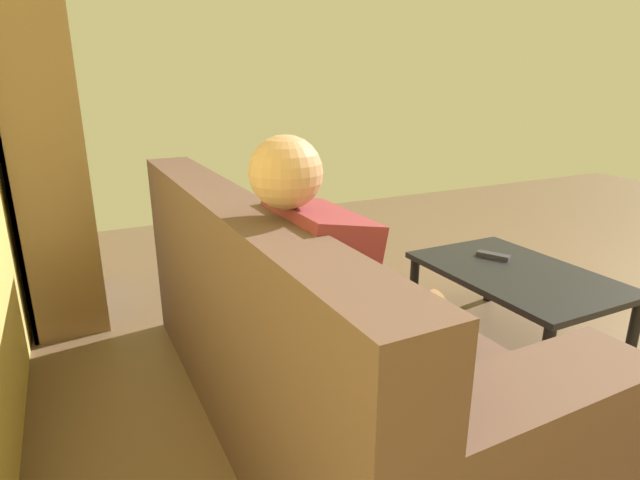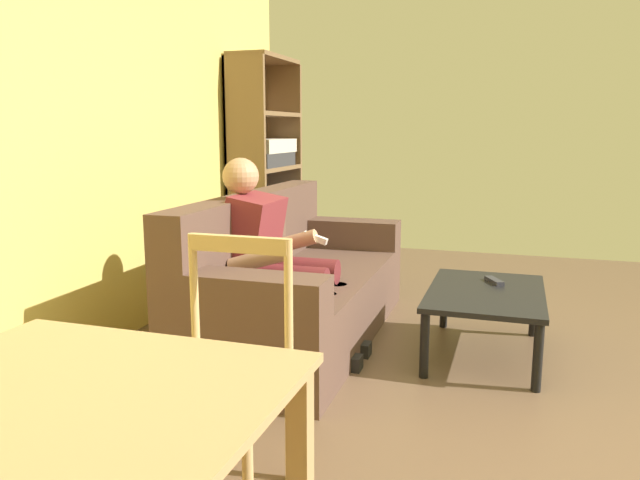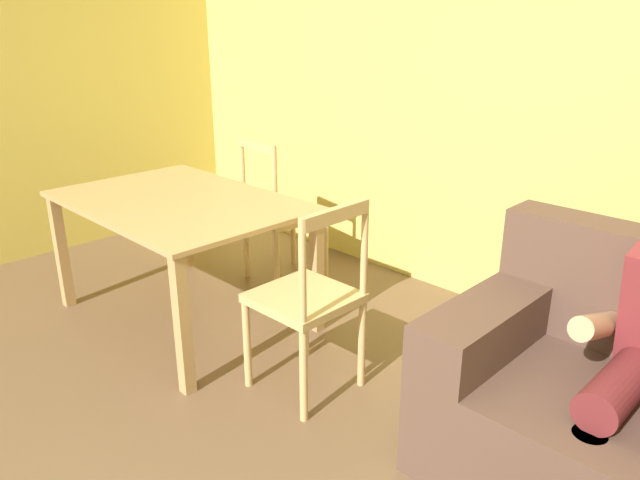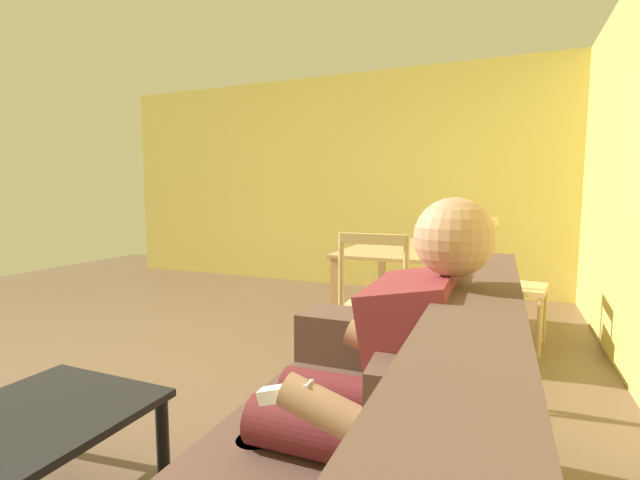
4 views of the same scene
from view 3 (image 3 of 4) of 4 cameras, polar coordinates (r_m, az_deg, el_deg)
The scene contains 4 objects.
wall_back at distance 3.41m, azimuth 24.34°, elevation 12.34°, with size 6.53×0.12×2.58m, color #DBC660.
dining_table at distance 3.45m, azimuth -13.07°, elevation 2.24°, with size 1.40×0.95×0.72m.
dining_chair_near_wall at distance 3.92m, azimuth -3.72°, elevation 2.43°, with size 0.48×0.48×0.96m.
dining_chair_facing_couch at distance 2.74m, azimuth -1.08°, elevation -5.59°, with size 0.42×0.42×0.93m.
Camera 3 is at (1.22, -0.24, 1.66)m, focal length 34.01 mm.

